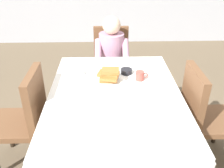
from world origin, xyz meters
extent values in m
plane|color=brown|center=(0.00, 0.00, 0.00)|extent=(14.00, 14.00, 0.00)
cube|color=white|center=(0.00, 0.00, 0.72)|extent=(1.10, 1.50, 0.04)
cube|color=white|center=(0.00, 0.76, 0.61)|extent=(1.10, 0.01, 0.18)
cube|color=white|center=(-0.56, 0.00, 0.61)|extent=(0.01, 1.50, 0.18)
cube|color=white|center=(0.56, 0.00, 0.61)|extent=(0.01, 1.50, 0.18)
cylinder|color=brown|center=(-0.47, 0.67, 0.35)|extent=(0.07, 0.07, 0.70)
cylinder|color=brown|center=(0.47, 0.67, 0.35)|extent=(0.07, 0.07, 0.70)
cube|color=brown|center=(0.00, 1.07, 0.42)|extent=(0.44, 0.44, 0.05)
cube|color=brown|center=(0.00, 1.27, 0.69)|extent=(0.44, 0.06, 0.48)
cylinder|color=#2D2319|center=(0.18, 0.89, 0.20)|extent=(0.04, 0.04, 0.40)
cylinder|color=#2D2319|center=(-0.18, 0.89, 0.20)|extent=(0.04, 0.04, 0.40)
cylinder|color=#2D2319|center=(0.18, 1.25, 0.20)|extent=(0.04, 0.04, 0.40)
cylinder|color=#2D2319|center=(-0.18, 1.25, 0.20)|extent=(0.04, 0.04, 0.40)
cylinder|color=#B2849E|center=(0.00, 1.05, 0.68)|extent=(0.30, 0.30, 0.46)
sphere|color=beige|center=(0.00, 1.03, 1.02)|extent=(0.21, 0.21, 0.21)
cylinder|color=#B2849E|center=(0.16, 0.91, 0.75)|extent=(0.08, 0.29, 0.23)
cylinder|color=#B2849E|center=(-0.16, 0.91, 0.75)|extent=(0.08, 0.29, 0.23)
cylinder|color=#383D51|center=(0.08, 0.87, 0.23)|extent=(0.10, 0.10, 0.45)
cylinder|color=#383D51|center=(-0.08, 0.87, 0.23)|extent=(0.10, 0.10, 0.45)
cube|color=brown|center=(-0.87, 0.00, 0.42)|extent=(0.44, 0.44, 0.05)
cube|color=brown|center=(-0.67, 0.00, 0.69)|extent=(0.06, 0.44, 0.48)
cylinder|color=#2D2319|center=(-1.05, 0.18, 0.20)|extent=(0.04, 0.04, 0.40)
cylinder|color=#2D2319|center=(-0.69, -0.18, 0.20)|extent=(0.04, 0.04, 0.40)
cylinder|color=#2D2319|center=(-0.69, 0.18, 0.20)|extent=(0.04, 0.04, 0.40)
cube|color=brown|center=(0.87, 0.00, 0.42)|extent=(0.44, 0.44, 0.05)
cube|color=brown|center=(0.67, 0.00, 0.69)|extent=(0.06, 0.44, 0.48)
cylinder|color=#2D2319|center=(1.05, 0.18, 0.20)|extent=(0.04, 0.04, 0.40)
cylinder|color=#2D2319|center=(0.69, 0.18, 0.20)|extent=(0.04, 0.04, 0.40)
cylinder|color=#2D2319|center=(0.69, -0.18, 0.20)|extent=(0.04, 0.04, 0.40)
cylinder|color=white|center=(-0.05, 0.19, 0.75)|extent=(0.28, 0.28, 0.02)
cube|color=#A36B33|center=(-0.05, 0.19, 0.77)|extent=(0.16, 0.12, 0.02)
cube|color=#A36B33|center=(-0.04, 0.17, 0.79)|extent=(0.18, 0.17, 0.02)
cube|color=#A36B33|center=(-0.05, 0.19, 0.82)|extent=(0.21, 0.16, 0.03)
cube|color=#A36B33|center=(-0.03, 0.19, 0.85)|extent=(0.16, 0.12, 0.03)
cylinder|color=#B24C42|center=(0.23, 0.22, 0.78)|extent=(0.08, 0.08, 0.08)
torus|color=#B24C42|center=(0.28, 0.22, 0.79)|extent=(0.05, 0.01, 0.05)
cylinder|color=black|center=(0.12, 0.35, 0.76)|extent=(0.11, 0.11, 0.04)
cone|color=silver|center=(-0.30, 0.34, 0.78)|extent=(0.08, 0.08, 0.07)
cube|color=silver|center=(-0.24, 0.17, 0.74)|extent=(0.03, 0.18, 0.00)
cube|color=silver|center=(0.14, 0.17, 0.74)|extent=(0.03, 0.20, 0.00)
cube|color=silver|center=(-0.02, -0.13, 0.74)|extent=(0.15, 0.03, 0.00)
cube|color=white|center=(-0.37, -0.02, 0.74)|extent=(0.18, 0.13, 0.01)
camera|label=1|loc=(-0.08, -1.75, 1.81)|focal=39.37mm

